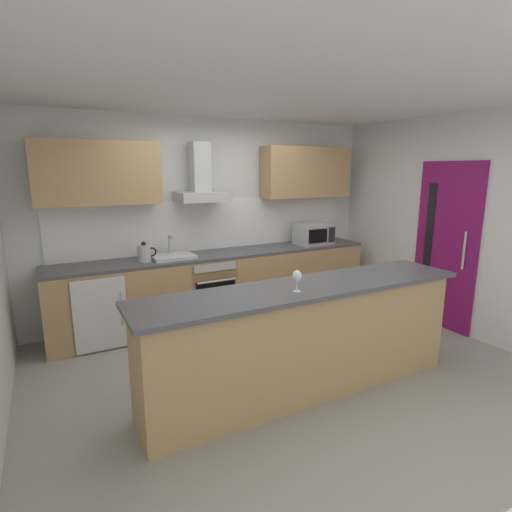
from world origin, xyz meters
name	(u,v)px	position (x,y,z in m)	size (l,w,h in m)	color
ground	(275,363)	(0.00, 0.00, -0.01)	(5.76, 4.42, 0.02)	gray
ceiling	(278,94)	(0.00, 0.00, 2.61)	(5.76, 4.42, 0.02)	white
wall_back	(209,219)	(0.00, 1.77, 1.30)	(5.76, 0.12, 2.60)	silver
wall_right	(445,223)	(2.44, 0.00, 1.30)	(0.12, 4.42, 2.60)	silver
backsplash_tile	(212,225)	(0.00, 1.70, 1.23)	(4.04, 0.02, 0.66)	white
counter_back	(222,286)	(0.00, 1.39, 0.45)	(4.18, 0.60, 0.90)	tan
counter_island	(305,339)	(-0.05, -0.59, 0.50)	(3.01, 0.64, 0.99)	tan
upper_cabinets	(215,173)	(0.00, 1.54, 1.91)	(4.13, 0.32, 0.70)	tan
side_door	(446,246)	(2.36, -0.10, 1.03)	(0.08, 0.85, 2.05)	#7A1456
oven	(208,288)	(-0.21, 1.37, 0.46)	(0.60, 0.62, 0.80)	slate
refrigerator	(97,307)	(-1.54, 1.36, 0.43)	(0.58, 0.60, 0.85)	white
microwave	(314,234)	(1.41, 1.34, 1.05)	(0.50, 0.38, 0.30)	#B7BABC
sink	(173,256)	(-0.64, 1.38, 0.93)	(0.50, 0.40, 0.26)	silver
kettle	(144,253)	(-0.99, 1.33, 1.01)	(0.29, 0.15, 0.24)	#B7BABC
range_hood	(201,183)	(-0.21, 1.50, 1.79)	(0.62, 0.45, 0.72)	#B7BABC
wine_glass	(297,277)	(-0.23, -0.70, 1.11)	(0.08, 0.08, 0.18)	silver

